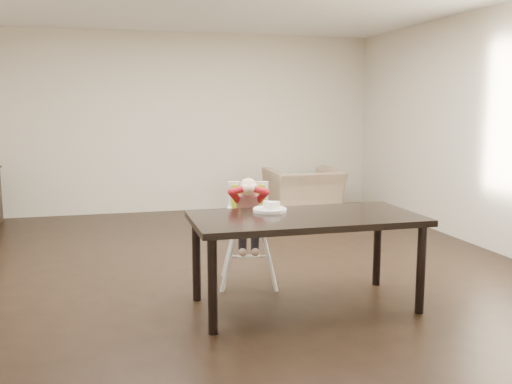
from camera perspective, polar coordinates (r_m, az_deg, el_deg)
ground at (r=5.60m, az=-2.45°, el=-8.08°), size 7.00×7.00×0.00m
room_walls at (r=5.37m, az=-2.58°, el=11.24°), size 6.02×7.02×2.71m
dining_table at (r=4.54m, az=4.98°, el=-3.32°), size 1.80×0.90×0.75m
high_chair at (r=5.14m, az=-0.77°, el=-1.74°), size 0.48×0.48×0.97m
plate at (r=4.68m, az=1.44°, el=-1.61°), size 0.33×0.33×0.08m
armchair at (r=8.52m, az=4.79°, el=0.79°), size 1.06×0.71×0.91m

